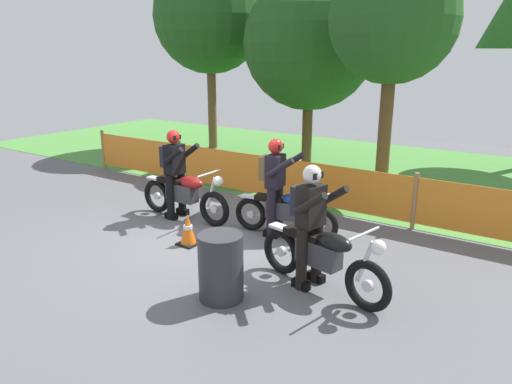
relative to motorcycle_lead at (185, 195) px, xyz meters
name	(u,v)px	position (x,y,z in m)	size (l,w,h in m)	color
ground	(199,243)	(0.97, -0.75, -0.50)	(24.00, 24.00, 0.02)	#5B5B60
grass_verge	(352,167)	(0.97, 5.75, -0.48)	(24.00, 7.79, 0.01)	#4C8C3D
barrier_fence	(280,178)	(0.97, 1.86, 0.06)	(11.27, 0.08, 1.05)	#997547
tree_leftmost	(210,17)	(-3.98, 5.78, 3.63)	(3.48, 3.48, 5.87)	brown
tree_near_left	(310,43)	(-0.28, 5.39, 2.82)	(3.55, 3.55, 5.08)	brown
tree_near_right	(393,20)	(2.60, 3.43, 3.20)	(2.58, 2.58, 5.01)	brown
motorcycle_lead	(185,195)	(0.00, 0.00, 0.00)	(2.11, 0.62, 1.00)	black
motorcycle_trailing	(286,212)	(2.03, 0.31, -0.05)	(1.91, 0.56, 0.90)	black
motorcycle_third	(323,257)	(3.44, -1.13, 0.00)	(2.09, 0.76, 1.00)	black
rider_lead	(175,169)	(-0.23, 0.00, 0.47)	(0.67, 0.54, 1.69)	black
rider_trailing	(275,182)	(1.83, 0.28, 0.47)	(0.72, 0.60, 1.69)	black
rider_third	(310,219)	(3.21, -1.08, 0.47)	(0.74, 0.63, 1.69)	black
traffic_cone	(188,230)	(0.89, -0.92, -0.23)	(0.32, 0.32, 0.53)	black
spare_drum	(221,267)	(2.46, -2.04, -0.05)	(0.58, 0.58, 0.88)	#2D2D33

